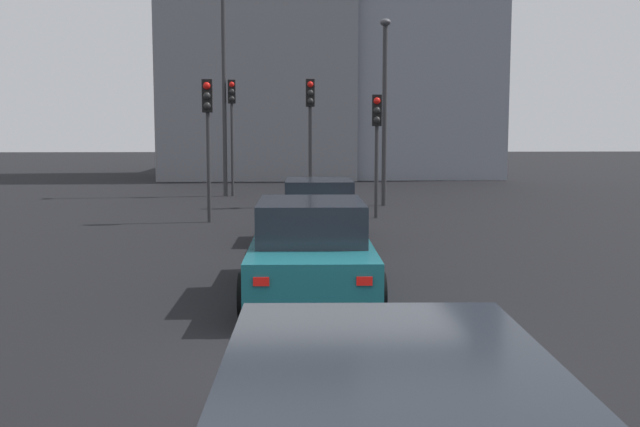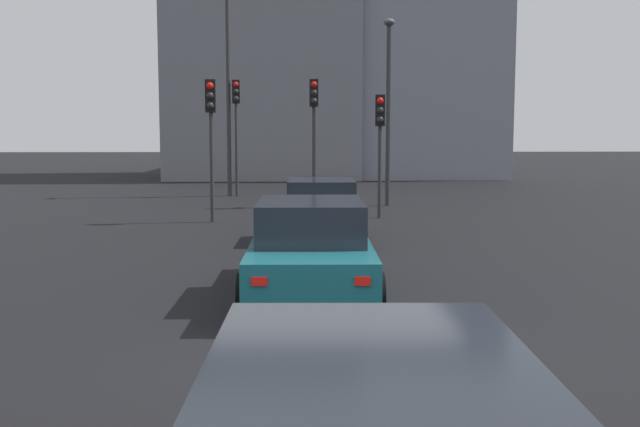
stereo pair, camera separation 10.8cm
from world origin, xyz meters
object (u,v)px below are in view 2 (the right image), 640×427
car_teal_second (311,250)px  street_lamp_kerbside (228,73)px  traffic_light_far_right (236,113)px  car_grey_lead (321,211)px  traffic_light_near_left (380,129)px  street_lamp_far (389,95)px  traffic_light_near_right (314,116)px  traffic_light_far_left (211,120)px

car_teal_second → street_lamp_kerbside: bearing=9.9°
traffic_light_far_right → street_lamp_kerbside: bearing=-112.9°
car_grey_lead → street_lamp_kerbside: 12.99m
car_teal_second → traffic_light_far_right: 18.18m
traffic_light_near_left → street_lamp_far: bearing=176.1°
car_grey_lead → street_lamp_far: size_ratio=0.69×
car_teal_second → traffic_light_near_right: traffic_light_near_right is taller
car_teal_second → traffic_light_near_right: bearing=-0.6°
traffic_light_far_right → traffic_light_far_left: bearing=-8.5°
car_teal_second → traffic_light_near_left: bearing=-11.1°
traffic_light_far_left → traffic_light_far_right: size_ratio=0.88×
car_grey_lead → traffic_light_near_right: bearing=1.0°
traffic_light_near_left → street_lamp_far: (3.65, -0.69, 1.17)m
traffic_light_near_right → street_lamp_kerbside: size_ratio=0.52×
traffic_light_near_left → traffic_light_far_left: 4.86m
street_lamp_far → traffic_light_near_right: bearing=98.8°
car_teal_second → traffic_light_far_left: (9.51, 2.54, 2.11)m
traffic_light_far_right → street_lamp_far: street_lamp_far is taller
car_grey_lead → street_lamp_kerbside: street_lamp_kerbside is taller
traffic_light_near_left → traffic_light_far_left: traffic_light_far_left is taller
traffic_light_far_right → car_grey_lead: bearing=5.5°
traffic_light_far_left → street_lamp_far: street_lamp_far is taller
traffic_light_near_right → car_teal_second: bearing=-4.4°
car_teal_second → street_lamp_kerbside: street_lamp_kerbside is taller
traffic_light_near_right → street_lamp_far: 2.65m
car_teal_second → traffic_light_far_right: traffic_light_far_right is taller
car_teal_second → traffic_light_far_left: 10.07m
traffic_light_near_left → traffic_light_far_right: bearing=-141.1°
car_grey_lead → traffic_light_far_right: bearing=14.8°
car_grey_lead → street_lamp_far: (7.98, -2.56, 3.05)m
traffic_light_far_left → street_lamp_far: 7.11m
car_grey_lead → traffic_light_near_right: traffic_light_near_right is taller
traffic_light_near_left → car_grey_lead: bearing=-16.4°
traffic_light_near_right → traffic_light_far_right: bearing=-148.6°
traffic_light_near_right → street_lamp_far: size_ratio=0.68×
traffic_light_far_right → street_lamp_far: 6.68m
traffic_light_near_left → traffic_light_far_left: (-0.80, 4.78, 0.26)m
traffic_light_near_left → street_lamp_kerbside: size_ratio=0.44×
traffic_light_far_right → street_lamp_far: bearing=46.3°
car_grey_lead → traffic_light_near_left: (4.33, -1.86, 1.89)m
traffic_light_near_left → traffic_light_far_right: (7.53, 4.71, 0.62)m
traffic_light_near_left → traffic_light_far_right: size_ratio=0.80×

